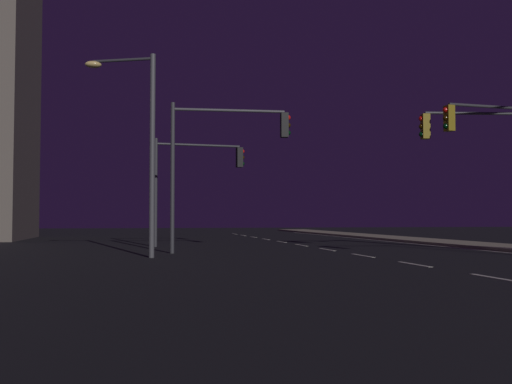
% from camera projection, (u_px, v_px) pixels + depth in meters
% --- Properties ---
extents(ground_plane, '(112.00, 112.00, 0.00)m').
position_uv_depth(ground_plane, '(357.00, 255.00, 21.62)').
color(ground_plane, black).
rests_on(ground_plane, ground).
extents(lane_markings_center, '(0.14, 50.00, 0.01)m').
position_uv_depth(lane_markings_center, '(327.00, 250.00, 25.05)').
color(lane_markings_center, silver).
rests_on(lane_markings_center, ground).
extents(lane_edge_line, '(0.14, 53.00, 0.01)m').
position_uv_depth(lane_edge_line, '(442.00, 246.00, 27.71)').
color(lane_edge_line, silver).
rests_on(lane_edge_line, ground).
extents(traffic_light_far_left, '(4.09, 0.79, 5.44)m').
position_uv_depth(traffic_light_far_left, '(478.00, 148.00, 22.87)').
color(traffic_light_far_left, '#4C4C51').
rests_on(traffic_light_far_left, sidewalk_right).
extents(traffic_light_near_right, '(4.32, 0.66, 5.01)m').
position_uv_depth(traffic_light_near_right, '(197.00, 170.00, 28.23)').
color(traffic_light_near_right, '#38383D').
rests_on(traffic_light_near_right, ground).
extents(traffic_light_mid_right, '(4.62, 0.52, 5.71)m').
position_uv_depth(traffic_light_mid_right, '(224.00, 147.00, 22.93)').
color(traffic_light_mid_right, '#38383D').
rests_on(traffic_light_mid_right, ground).
extents(traffic_light_far_center, '(3.85, 0.57, 5.62)m').
position_uv_depth(traffic_light_far_center, '(494.00, 144.00, 22.49)').
color(traffic_light_far_center, '#38383D').
rests_on(traffic_light_far_center, sidewalk_right).
extents(street_lamp_far_end, '(2.38, 1.09, 6.90)m').
position_uv_depth(street_lamp_far_end, '(140.00, 133.00, 20.31)').
color(street_lamp_far_end, '#4C4C51').
rests_on(street_lamp_far_end, ground).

